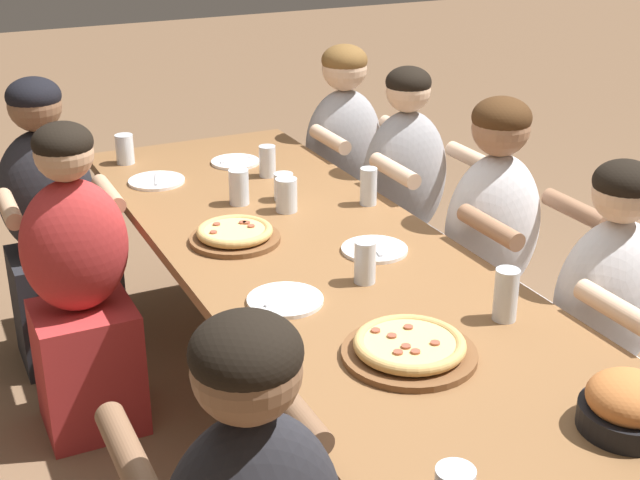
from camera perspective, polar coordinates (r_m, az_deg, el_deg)
name	(u,v)px	position (r m, az deg, el deg)	size (l,w,h in m)	color
ground_plane	(320,454)	(3.18, 0.00, -13.52)	(18.00, 18.00, 0.00)	brown
dining_table	(320,274)	(2.82, 0.00, -2.21)	(2.72, 0.88, 0.76)	brown
pizza_board_main	(235,234)	(2.89, -5.47, 0.37)	(0.29, 0.29, 0.05)	brown
pizza_board_second	(409,348)	(2.23, 5.74, -6.88)	(0.34, 0.34, 0.05)	brown
skillet_bowl	(629,406)	(2.06, 19.18, -9.99)	(0.31, 0.21, 0.13)	black
empty_plate_a	(374,249)	(2.82, 3.51, -0.60)	(0.21, 0.21, 0.02)	white
empty_plate_b	(235,162)	(3.66, -5.44, 5.00)	(0.20, 0.20, 0.02)	white
empty_plate_c	(157,181)	(3.48, -10.42, 3.74)	(0.21, 0.21, 0.02)	white
empty_plate_d	(285,300)	(2.50, -2.25, -3.86)	(0.22, 0.22, 0.02)	white
drinking_glass_a	(284,188)	(3.23, -2.34, 3.31)	(0.07, 0.07, 0.10)	silver
drinking_glass_b	(239,189)	(3.20, -5.21, 3.27)	(0.07, 0.07, 0.13)	silver
drinking_glass_c	(368,189)	(3.19, 3.12, 3.30)	(0.06, 0.06, 0.14)	silver
drinking_glass_d	(125,151)	(3.71, -12.38, 5.61)	(0.07, 0.07, 0.12)	silver
drinking_glass_e	(365,265)	(2.59, 2.89, -1.58)	(0.06, 0.06, 0.13)	silver
drinking_glass_g	(506,297)	(2.43, 11.80, -3.57)	(0.07, 0.07, 0.15)	silver
drinking_glass_h	(267,163)	(3.48, -3.38, 4.97)	(0.06, 0.06, 0.12)	silver
drinking_glass_i	(286,197)	(3.12, -2.16, 2.79)	(0.08, 0.08, 0.12)	silver
diner_near_midleft	(80,296)	(3.17, -15.09, -3.46)	(0.51, 0.40, 1.13)	#B22D2D
diner_far_center	(490,276)	(3.19, 10.80, -2.31)	(0.51, 0.40, 1.19)	silver
diner_far_midright	(601,360)	(2.83, 17.54, -7.31)	(0.51, 0.40, 1.14)	silver
diner_near_left	(51,236)	(3.64, -16.82, 0.23)	(0.51, 0.40, 1.17)	#232328
diner_far_left	(344,183)	(4.08, 1.52, 3.69)	(0.51, 0.40, 1.17)	#99999E
diner_far_midleft	(403,224)	(3.65, 5.36, 1.04)	(0.51, 0.40, 1.18)	#99999E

